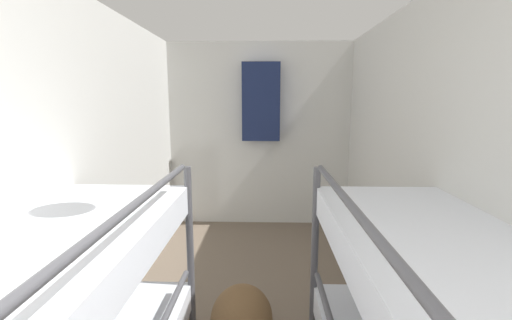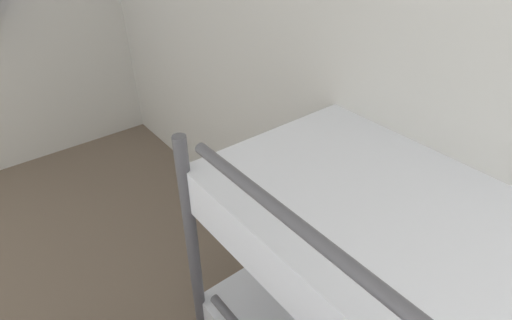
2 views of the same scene
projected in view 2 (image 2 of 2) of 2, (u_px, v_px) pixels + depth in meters
wall_right at (374, 95)px, 1.47m from camera, size 0.06×4.71×2.21m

